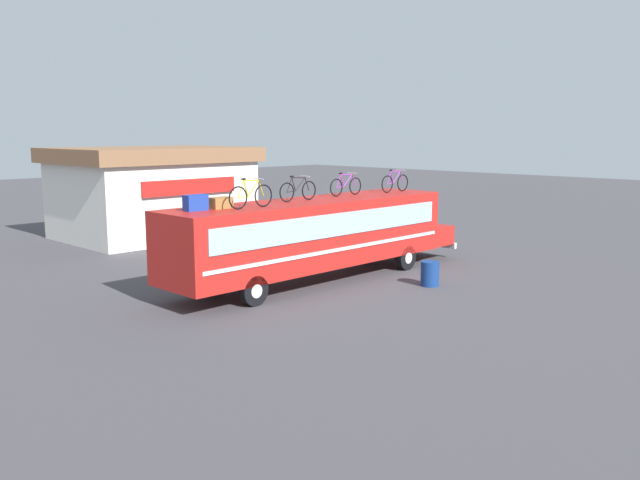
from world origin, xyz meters
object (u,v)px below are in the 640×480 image
at_px(rooftop_bicycle_2, 298,190).
at_px(rooftop_bicycle_3, 346,186).
at_px(luggage_bag_1, 196,203).
at_px(bus, 317,233).
at_px(luggage_bag_2, 220,203).
at_px(rooftop_bicycle_1, 251,196).
at_px(trash_bin, 430,274).
at_px(rooftop_bicycle_4, 395,182).

bearing_deg(rooftop_bicycle_2, rooftop_bicycle_3, 3.66).
distance_m(luggage_bag_1, rooftop_bicycle_2, 4.07).
xyz_separation_m(bus, luggage_bag_2, (-3.97, 0.18, 1.34)).
xyz_separation_m(bus, rooftop_bicycle_1, (-3.28, -0.42, 1.55)).
height_order(rooftop_bicycle_1, rooftop_bicycle_3, rooftop_bicycle_1).
xyz_separation_m(rooftop_bicycle_2, rooftop_bicycle_3, (2.57, 0.16, -0.01)).
bearing_deg(bus, luggage_bag_2, 177.34).
relative_size(rooftop_bicycle_2, trash_bin, 2.00).
distance_m(bus, rooftop_bicycle_1, 3.65).
relative_size(luggage_bag_2, rooftop_bicycle_4, 0.42).
bearing_deg(rooftop_bicycle_1, rooftop_bicycle_4, 2.71).
height_order(bus, rooftop_bicycle_1, rooftop_bicycle_1).
distance_m(bus, rooftop_bicycle_4, 4.50).
distance_m(rooftop_bicycle_1, rooftop_bicycle_4, 7.51).
height_order(rooftop_bicycle_2, rooftop_bicycle_4, rooftop_bicycle_4).
relative_size(rooftop_bicycle_1, trash_bin, 2.03).
height_order(rooftop_bicycle_3, rooftop_bicycle_4, rooftop_bicycle_4).
relative_size(luggage_bag_2, trash_bin, 0.81).
distance_m(luggage_bag_1, rooftop_bicycle_4, 9.08).
bearing_deg(rooftop_bicycle_1, rooftop_bicycle_2, 12.32).
height_order(bus, rooftop_bicycle_3, rooftop_bicycle_3).
xyz_separation_m(bus, rooftop_bicycle_3, (1.79, 0.28, 1.53)).
height_order(rooftop_bicycle_1, trash_bin, rooftop_bicycle_1).
height_order(luggage_bag_2, rooftop_bicycle_2, rooftop_bicycle_2).
height_order(luggage_bag_2, rooftop_bicycle_1, rooftop_bicycle_1).
xyz_separation_m(luggage_bag_1, trash_bin, (6.94, -3.54, -2.67)).
xyz_separation_m(rooftop_bicycle_1, trash_bin, (5.37, -2.89, -2.82)).
xyz_separation_m(luggage_bag_1, rooftop_bicycle_4, (9.07, -0.30, 0.13)).
xyz_separation_m(rooftop_bicycle_2, trash_bin, (2.88, -3.44, -2.80)).
bearing_deg(luggage_bag_1, bus, -2.66).
bearing_deg(bus, rooftop_bicycle_2, 171.29).
height_order(rooftop_bicycle_2, trash_bin, rooftop_bicycle_2).
bearing_deg(rooftop_bicycle_1, luggage_bag_1, 157.53).
bearing_deg(rooftop_bicycle_2, bus, -8.71).
xyz_separation_m(bus, rooftop_bicycle_2, (-0.78, 0.12, 1.53)).
bearing_deg(trash_bin, luggage_bag_2, 149.99).
height_order(rooftop_bicycle_1, rooftop_bicycle_2, rooftop_bicycle_1).
bearing_deg(trash_bin, luggage_bag_1, 152.97).
xyz_separation_m(rooftop_bicycle_1, rooftop_bicycle_2, (2.49, 0.54, -0.02)).
height_order(bus, rooftop_bicycle_4, rooftop_bicycle_4).
bearing_deg(luggage_bag_2, rooftop_bicycle_4, -1.78).
bearing_deg(rooftop_bicycle_3, trash_bin, -85.15).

